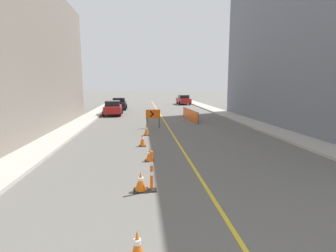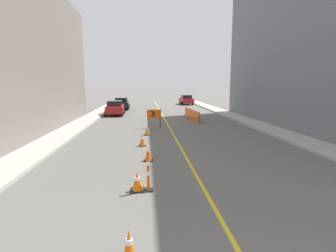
{
  "view_description": "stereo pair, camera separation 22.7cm",
  "coord_description": "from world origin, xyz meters",
  "px_view_note": "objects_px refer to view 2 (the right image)",
  "views": [
    {
      "loc": [
        -2.07,
        -0.49,
        3.36
      ],
      "look_at": [
        -0.59,
        14.24,
        1.0
      ],
      "focal_mm": 28.0,
      "sensor_mm": 36.0,
      "label": 1
    },
    {
      "loc": [
        -1.85,
        -0.51,
        3.36
      ],
      "look_at": [
        -0.59,
        14.24,
        1.0
      ],
      "focal_mm": 28.0,
      "sensor_mm": 36.0,
      "label": 2
    }
  ],
  "objects_px": {
    "traffic_cone_third": "(148,155)",
    "traffic_cone_fourth": "(142,140)",
    "traffic_cone_nearest": "(129,246)",
    "traffic_cone_second": "(137,181)",
    "traffic_cone_fifth": "(147,130)",
    "parked_car_curb_mid": "(122,104)",
    "parked_car_curb_near": "(115,108)",
    "parked_car_curb_far": "(186,100)",
    "arrow_barricade_primary": "(154,115)",
    "delineator_post_front": "(148,173)"
  },
  "relations": [
    {
      "from": "arrow_barricade_primary",
      "to": "parked_car_curb_near",
      "type": "distance_m",
      "value": 9.87
    },
    {
      "from": "traffic_cone_second",
      "to": "parked_car_curb_near",
      "type": "relative_size",
      "value": 0.14
    },
    {
      "from": "traffic_cone_fourth",
      "to": "traffic_cone_third",
      "type": "bearing_deg",
      "value": -84.14
    },
    {
      "from": "traffic_cone_fifth",
      "to": "parked_car_curb_far",
      "type": "xyz_separation_m",
      "value": [
        6.76,
        26.6,
        0.43
      ]
    },
    {
      "from": "delineator_post_front",
      "to": "parked_car_curb_near",
      "type": "xyz_separation_m",
      "value": [
        -3.42,
        21.2,
        0.22
      ]
    },
    {
      "from": "traffic_cone_fourth",
      "to": "parked_car_curb_near",
      "type": "xyz_separation_m",
      "value": [
        -3.15,
        15.02,
        0.47
      ]
    },
    {
      "from": "parked_car_curb_near",
      "to": "parked_car_curb_mid",
      "type": "distance_m",
      "value": 6.58
    },
    {
      "from": "delineator_post_front",
      "to": "parked_car_curb_far",
      "type": "relative_size",
      "value": 0.3
    },
    {
      "from": "traffic_cone_fourth",
      "to": "parked_car_curb_near",
      "type": "height_order",
      "value": "parked_car_curb_near"
    },
    {
      "from": "traffic_cone_nearest",
      "to": "traffic_cone_third",
      "type": "height_order",
      "value": "traffic_cone_nearest"
    },
    {
      "from": "traffic_cone_fifth",
      "to": "arrow_barricade_primary",
      "type": "relative_size",
      "value": 0.51
    },
    {
      "from": "traffic_cone_third",
      "to": "parked_car_curb_near",
      "type": "height_order",
      "value": "parked_car_curb_near"
    },
    {
      "from": "delineator_post_front",
      "to": "parked_car_curb_mid",
      "type": "bearing_deg",
      "value": 96.7
    },
    {
      "from": "traffic_cone_third",
      "to": "traffic_cone_fifth",
      "type": "distance_m",
      "value": 5.94
    },
    {
      "from": "traffic_cone_nearest",
      "to": "delineator_post_front",
      "type": "relative_size",
      "value": 0.49
    },
    {
      "from": "delineator_post_front",
      "to": "traffic_cone_third",
      "type": "bearing_deg",
      "value": 89.46
    },
    {
      "from": "arrow_barricade_primary",
      "to": "parked_car_curb_mid",
      "type": "relative_size",
      "value": 0.33
    },
    {
      "from": "traffic_cone_nearest",
      "to": "delineator_post_front",
      "type": "height_order",
      "value": "delineator_post_front"
    },
    {
      "from": "traffic_cone_fourth",
      "to": "arrow_barricade_primary",
      "type": "bearing_deg",
      "value": 81.92
    },
    {
      "from": "traffic_cone_fifth",
      "to": "parked_car_curb_near",
      "type": "height_order",
      "value": "parked_car_curb_near"
    },
    {
      "from": "traffic_cone_nearest",
      "to": "arrow_barricade_primary",
      "type": "distance_m",
      "value": 15.59
    },
    {
      "from": "traffic_cone_second",
      "to": "traffic_cone_nearest",
      "type": "bearing_deg",
      "value": -90.94
    },
    {
      "from": "arrow_barricade_primary",
      "to": "traffic_cone_fourth",
      "type": "bearing_deg",
      "value": -102.88
    },
    {
      "from": "arrow_barricade_primary",
      "to": "parked_car_curb_far",
      "type": "bearing_deg",
      "value": 70.56
    },
    {
      "from": "traffic_cone_fourth",
      "to": "parked_car_curb_mid",
      "type": "height_order",
      "value": "parked_car_curb_mid"
    },
    {
      "from": "traffic_cone_second",
      "to": "traffic_cone_third",
      "type": "bearing_deg",
      "value": 83.45
    },
    {
      "from": "traffic_cone_fourth",
      "to": "arrow_barricade_primary",
      "type": "xyz_separation_m",
      "value": [
        0.85,
        6.0,
        0.7
      ]
    },
    {
      "from": "traffic_cone_fourth",
      "to": "traffic_cone_fifth",
      "type": "height_order",
      "value": "traffic_cone_fifth"
    },
    {
      "from": "traffic_cone_fourth",
      "to": "delineator_post_front",
      "type": "xyz_separation_m",
      "value": [
        0.26,
        -6.18,
        0.24
      ]
    },
    {
      "from": "traffic_cone_third",
      "to": "parked_car_curb_mid",
      "type": "xyz_separation_m",
      "value": [
        -3.3,
        24.47,
        0.52
      ]
    },
    {
      "from": "traffic_cone_second",
      "to": "parked_car_curb_mid",
      "type": "xyz_separation_m",
      "value": [
        -2.92,
        27.75,
        0.5
      ]
    },
    {
      "from": "traffic_cone_third",
      "to": "traffic_cone_fourth",
      "type": "bearing_deg",
      "value": 95.86
    },
    {
      "from": "traffic_cone_second",
      "to": "parked_car_curb_mid",
      "type": "distance_m",
      "value": 27.91
    },
    {
      "from": "traffic_cone_fourth",
      "to": "traffic_cone_fifth",
      "type": "bearing_deg",
      "value": 85.04
    },
    {
      "from": "parked_car_curb_near",
      "to": "parked_car_curb_mid",
      "type": "xyz_separation_m",
      "value": [
        0.15,
        6.58,
        0.0
      ]
    },
    {
      "from": "traffic_cone_second",
      "to": "parked_car_curb_far",
      "type": "relative_size",
      "value": 0.14
    },
    {
      "from": "traffic_cone_fifth",
      "to": "parked_car_curb_mid",
      "type": "height_order",
      "value": "parked_car_curb_mid"
    },
    {
      "from": "traffic_cone_nearest",
      "to": "traffic_cone_fourth",
      "type": "height_order",
      "value": "traffic_cone_fourth"
    },
    {
      "from": "arrow_barricade_primary",
      "to": "parked_car_curb_near",
      "type": "xyz_separation_m",
      "value": [
        -4.0,
        9.02,
        -0.23
      ]
    },
    {
      "from": "traffic_cone_nearest",
      "to": "traffic_cone_fourth",
      "type": "bearing_deg",
      "value": 89.18
    },
    {
      "from": "traffic_cone_third",
      "to": "parked_car_curb_far",
      "type": "relative_size",
      "value": 0.13
    },
    {
      "from": "parked_car_curb_far",
      "to": "traffic_cone_fifth",
      "type": "bearing_deg",
      "value": -107.38
    },
    {
      "from": "delineator_post_front",
      "to": "parked_car_curb_far",
      "type": "height_order",
      "value": "parked_car_curb_far"
    },
    {
      "from": "traffic_cone_nearest",
      "to": "traffic_cone_second",
      "type": "height_order",
      "value": "traffic_cone_nearest"
    },
    {
      "from": "traffic_cone_fifth",
      "to": "parked_car_curb_mid",
      "type": "distance_m",
      "value": 18.82
    },
    {
      "from": "traffic_cone_third",
      "to": "arrow_barricade_primary",
      "type": "bearing_deg",
      "value": 86.41
    },
    {
      "from": "traffic_cone_nearest",
      "to": "parked_car_curb_near",
      "type": "xyz_separation_m",
      "value": [
        -3.02,
        24.56,
        0.48
      ]
    },
    {
      "from": "traffic_cone_third",
      "to": "parked_car_curb_mid",
      "type": "distance_m",
      "value": 24.7
    },
    {
      "from": "traffic_cone_nearest",
      "to": "parked_car_curb_mid",
      "type": "bearing_deg",
      "value": 95.26
    },
    {
      "from": "traffic_cone_third",
      "to": "traffic_cone_fifth",
      "type": "xyz_separation_m",
      "value": [
        -0.03,
        5.94,
        0.09
      ]
    }
  ]
}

